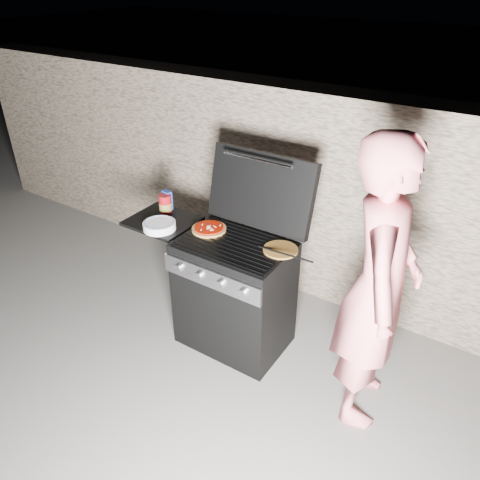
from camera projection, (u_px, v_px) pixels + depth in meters
The scene contains 10 objects.
ground at pixel (235, 339), 3.78m from camera, with size 50.00×50.00×0.00m, color #585858.
stone_wall at pixel (301, 192), 4.08m from camera, with size 8.00×0.35×1.80m, color gray.
gas_grill at pixel (208, 284), 3.67m from camera, with size 1.34×0.79×0.91m, color black, non-canonical shape.
pizza_topped at pixel (209, 228), 3.47m from camera, with size 0.26×0.26×0.03m, color tan, non-canonical shape.
pizza_plain at pixel (281, 250), 3.22m from camera, with size 0.24×0.24×0.01m, color gold.
sauce_jar at pixel (165, 204), 3.70m from camera, with size 0.10×0.10×0.15m, color maroon.
blue_carton at pixel (167, 200), 3.74m from camera, with size 0.08×0.04×0.16m, color navy.
plate_stack at pixel (159, 226), 3.49m from camera, with size 0.24×0.24×0.06m, color white.
person at pixel (378, 288), 2.77m from camera, with size 0.70×0.46×1.92m, color #E9727C.
tongs at pixel (284, 254), 3.10m from camera, with size 0.01×0.01×0.47m, color black.
Camera 1 is at (1.58, -2.36, 2.62)m, focal length 35.00 mm.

